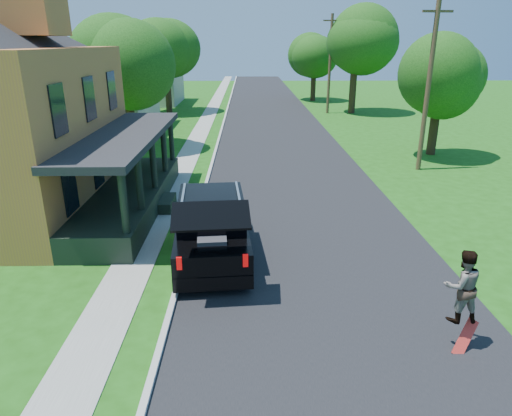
{
  "coord_description": "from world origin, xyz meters",
  "views": [
    {
      "loc": [
        -2.1,
        -11.51,
        6.41
      ],
      "look_at": [
        -1.81,
        3.0,
        1.1
      ],
      "focal_mm": 32.0,
      "sensor_mm": 36.0,
      "label": 1
    }
  ],
  "objects_px": {
    "black_suv": "(212,228)",
    "utility_pole_near": "(428,86)",
    "skateboarder": "(462,286)",
    "tree_right_near": "(440,78)"
  },
  "relations": [
    {
      "from": "black_suv",
      "to": "utility_pole_near",
      "type": "height_order",
      "value": "utility_pole_near"
    },
    {
      "from": "tree_right_near",
      "to": "black_suv",
      "type": "bearing_deg",
      "value": -131.31
    },
    {
      "from": "skateboarder",
      "to": "tree_right_near",
      "type": "xyz_separation_m",
      "value": [
        6.45,
        18.32,
        2.98
      ]
    },
    {
      "from": "black_suv",
      "to": "skateboarder",
      "type": "height_order",
      "value": "black_suv"
    },
    {
      "from": "tree_right_near",
      "to": "skateboarder",
      "type": "bearing_deg",
      "value": -109.4
    },
    {
      "from": "skateboarder",
      "to": "utility_pole_near",
      "type": "relative_size",
      "value": 0.2
    },
    {
      "from": "black_suv",
      "to": "utility_pole_near",
      "type": "distance_m",
      "value": 14.88
    },
    {
      "from": "skateboarder",
      "to": "black_suv",
      "type": "bearing_deg",
      "value": -42.19
    },
    {
      "from": "black_suv",
      "to": "tree_right_near",
      "type": "bearing_deg",
      "value": 44.2
    },
    {
      "from": "utility_pole_near",
      "to": "black_suv",
      "type": "bearing_deg",
      "value": -139.1
    }
  ]
}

